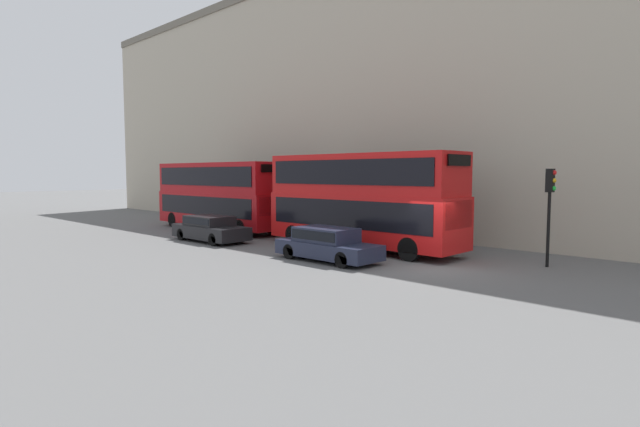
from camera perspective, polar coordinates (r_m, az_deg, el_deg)
ground_plane at (r=19.88m, az=12.65°, el=-5.99°), size 200.00×200.00×0.00m
building_facade at (r=26.28m, az=21.25°, el=15.47°), size 1.10×80.00×16.80m
bus_leading at (r=23.66m, az=4.77°, el=1.86°), size 2.59×10.14×4.52m
bus_second_in_queue at (r=32.26m, az=-11.43°, el=2.29°), size 2.59×10.63×4.27m
car_dark_sedan at (r=20.65m, az=0.81°, el=-3.41°), size 1.76×4.64×1.38m
car_hatchback at (r=27.15m, az=-12.44°, el=-1.61°), size 1.90×4.72×1.36m
traffic_light at (r=21.04m, az=24.81°, el=1.78°), size 0.30×0.36×3.80m
pedestrian at (r=25.63m, az=7.54°, el=-1.71°), size 0.36×0.36×1.75m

